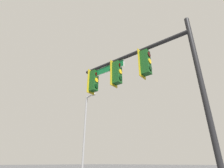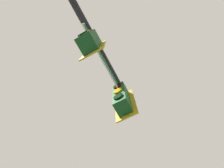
{
  "view_description": "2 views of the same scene",
  "coord_description": "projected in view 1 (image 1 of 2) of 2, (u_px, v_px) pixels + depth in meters",
  "views": [
    {
      "loc": [
        -6.66,
        -0.34,
        1.77
      ],
      "look_at": [
        -0.6,
        -6.96,
        5.84
      ],
      "focal_mm": 28.0,
      "sensor_mm": 36.0,
      "label": 1
    },
    {
      "loc": [
        -2.04,
        -6.41,
        1.82
      ],
      "look_at": [
        -0.36,
        -5.33,
        7.42
      ],
      "focal_mm": 28.0,
      "sensor_mm": 36.0,
      "label": 2
    }
  ],
  "objects": [
    {
      "name": "signal_pole_near",
      "position": [
        133.0,
        75.0,
        7.51
      ],
      "size": [
        5.46,
        0.77,
        6.88
      ],
      "color": "black",
      "rests_on": "ground_plane"
    },
    {
      "name": "street_lamp",
      "position": [
        86.0,
        130.0,
        16.01
      ],
      "size": [
        1.74,
        0.56,
        7.86
      ],
      "color": "gray",
      "rests_on": "ground_plane"
    }
  ]
}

